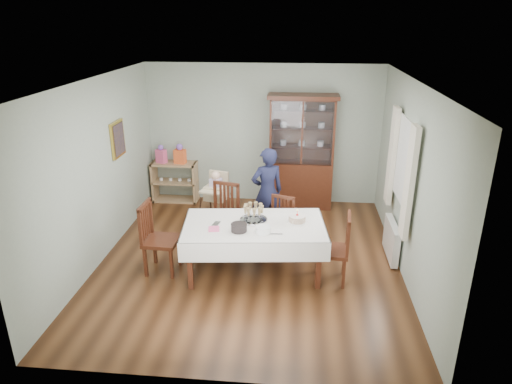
# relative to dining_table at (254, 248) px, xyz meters

# --- Properties ---
(floor) EXTENTS (5.00, 5.00, 0.00)m
(floor) POSITION_rel_dining_table_xyz_m (-0.10, 0.31, -0.38)
(floor) COLOR #593319
(floor) RESTS_ON ground
(room_shell) EXTENTS (5.00, 5.00, 5.00)m
(room_shell) POSITION_rel_dining_table_xyz_m (-0.10, 0.84, 1.32)
(room_shell) COLOR #9EAA99
(room_shell) RESTS_ON floor
(dining_table) EXTENTS (2.11, 1.35, 0.76)m
(dining_table) POSITION_rel_dining_table_xyz_m (0.00, 0.00, 0.00)
(dining_table) COLOR #431D10
(dining_table) RESTS_ON floor
(china_cabinet) EXTENTS (1.30, 0.48, 2.18)m
(china_cabinet) POSITION_rel_dining_table_xyz_m (0.65, 2.57, 0.74)
(china_cabinet) COLOR #431D10
(china_cabinet) RESTS_ON floor
(sideboard) EXTENTS (0.90, 0.38, 0.80)m
(sideboard) POSITION_rel_dining_table_xyz_m (-1.85, 2.59, 0.02)
(sideboard) COLOR tan
(sideboard) RESTS_ON floor
(picture_frame) EXTENTS (0.04, 0.48, 0.58)m
(picture_frame) POSITION_rel_dining_table_xyz_m (-2.32, 1.11, 1.27)
(picture_frame) COLOR gold
(picture_frame) RESTS_ON room_shell
(window) EXTENTS (0.04, 1.02, 1.22)m
(window) POSITION_rel_dining_table_xyz_m (2.12, 0.61, 1.17)
(window) COLOR white
(window) RESTS_ON room_shell
(curtain_left) EXTENTS (0.07, 0.30, 1.55)m
(curtain_left) POSITION_rel_dining_table_xyz_m (2.06, -0.01, 1.07)
(curtain_left) COLOR silver
(curtain_left) RESTS_ON room_shell
(curtain_right) EXTENTS (0.07, 0.30, 1.55)m
(curtain_right) POSITION_rel_dining_table_xyz_m (2.06, 1.23, 1.07)
(curtain_right) COLOR silver
(curtain_right) RESTS_ON room_shell
(radiator) EXTENTS (0.10, 0.80, 0.55)m
(radiator) POSITION_rel_dining_table_xyz_m (2.06, 0.61, -0.08)
(radiator) COLOR white
(radiator) RESTS_ON floor
(chair_far_left) EXTENTS (0.57, 0.57, 1.04)m
(chair_far_left) POSITION_rel_dining_table_xyz_m (-0.59, 0.74, -0.08)
(chair_far_left) COLOR #431D10
(chair_far_left) RESTS_ON floor
(chair_far_right) EXTENTS (0.51, 0.51, 0.90)m
(chair_far_right) POSITION_rel_dining_table_xyz_m (0.33, 0.62, -0.12)
(chair_far_right) COLOR #431D10
(chair_far_right) RESTS_ON floor
(chair_end_left) EXTENTS (0.50, 0.50, 1.05)m
(chair_end_left) POSITION_rel_dining_table_xyz_m (-1.35, -0.10, -0.07)
(chair_end_left) COLOR #431D10
(chair_end_left) RESTS_ON floor
(chair_end_right) EXTENTS (0.49, 0.49, 1.01)m
(chair_end_right) POSITION_rel_dining_table_xyz_m (1.11, -0.13, -0.09)
(chair_end_right) COLOR #431D10
(chair_end_right) RESTS_ON floor
(woman) EXTENTS (0.65, 0.56, 1.52)m
(woman) POSITION_rel_dining_table_xyz_m (0.09, 1.28, 0.37)
(woman) COLOR black
(woman) RESTS_ON floor
(high_chair) EXTENTS (0.58, 0.58, 1.06)m
(high_chair) POSITION_rel_dining_table_xyz_m (-0.79, 1.38, 0.03)
(high_chair) COLOR black
(high_chair) RESTS_ON floor
(champagne_tray) EXTENTS (0.40, 0.40, 0.24)m
(champagne_tray) POSITION_rel_dining_table_xyz_m (-0.02, 0.13, 0.45)
(champagne_tray) COLOR silver
(champagne_tray) RESTS_ON dining_table
(birthday_cake) EXTENTS (0.28, 0.28, 0.19)m
(birthday_cake) POSITION_rel_dining_table_xyz_m (0.60, 0.13, 0.43)
(birthday_cake) COLOR white
(birthday_cake) RESTS_ON dining_table
(plate_stack_dark) EXTENTS (0.24, 0.24, 0.11)m
(plate_stack_dark) POSITION_rel_dining_table_xyz_m (-0.18, -0.24, 0.43)
(plate_stack_dark) COLOR black
(plate_stack_dark) RESTS_ON dining_table
(plate_stack_white) EXTENTS (0.24, 0.24, 0.09)m
(plate_stack_white) POSITION_rel_dining_table_xyz_m (0.15, -0.25, 0.42)
(plate_stack_white) COLOR white
(plate_stack_white) RESTS_ON dining_table
(napkin_stack) EXTENTS (0.17, 0.17, 0.02)m
(napkin_stack) POSITION_rel_dining_table_xyz_m (-0.53, -0.23, 0.39)
(napkin_stack) COLOR #E55486
(napkin_stack) RESTS_ON dining_table
(cutlery) EXTENTS (0.13, 0.17, 0.01)m
(cutlery) POSITION_rel_dining_table_xyz_m (-0.57, -0.04, 0.38)
(cutlery) COLOR silver
(cutlery) RESTS_ON dining_table
(cake_knife) EXTENTS (0.28, 0.04, 0.01)m
(cake_knife) POSITION_rel_dining_table_xyz_m (0.28, -0.30, 0.38)
(cake_knife) COLOR silver
(cake_knife) RESTS_ON dining_table
(gift_bag_pink) EXTENTS (0.23, 0.19, 0.36)m
(gift_bag_pink) POSITION_rel_dining_table_xyz_m (-2.09, 2.57, 0.58)
(gift_bag_pink) COLOR #E55486
(gift_bag_pink) RESTS_ON sideboard
(gift_bag_orange) EXTENTS (0.24, 0.19, 0.39)m
(gift_bag_orange) POSITION_rel_dining_table_xyz_m (-1.71, 2.57, 0.59)
(gift_bag_orange) COLOR #F35B26
(gift_bag_orange) RESTS_ON sideboard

